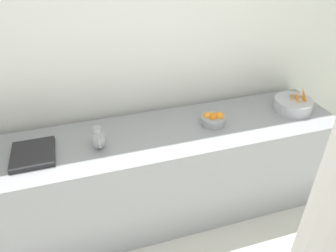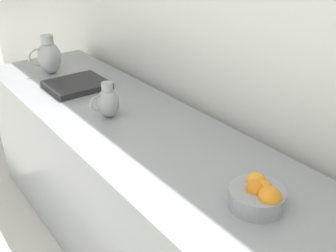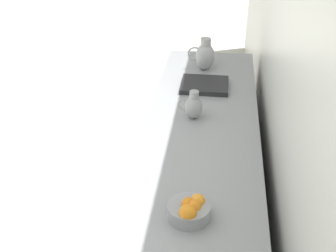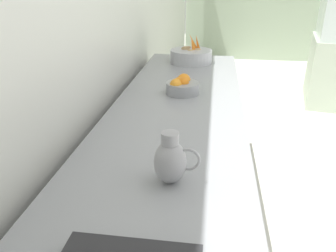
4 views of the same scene
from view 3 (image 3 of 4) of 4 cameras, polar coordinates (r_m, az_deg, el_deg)
The scene contains 6 objects.
tile_wall_left at distance 1.81m, azimuth 18.20°, elevation 3.03°, with size 0.10×9.48×3.00m, color silver.
prep_counter at distance 2.78m, azimuth 3.56°, elevation -11.20°, with size 0.71×3.21×0.89m, color gray.
orange_bowl at distance 2.05m, azimuth 2.77°, elevation -10.60°, with size 0.20×0.20×0.11m.
metal_pitcher_tall at distance 3.55m, azimuth 4.70°, elevation 8.92°, with size 0.21×0.15×0.25m.
metal_pitcher_short at distance 2.82m, azimuth 3.26°, elevation 2.55°, with size 0.16×0.11×0.19m.
counter_sink_basin at distance 3.27m, azimuth 4.68°, elevation 5.22°, with size 0.34×0.30×0.04m, color #232326.
Camera 3 is at (-1.59, 1.93, 2.27)m, focal length 47.93 mm.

